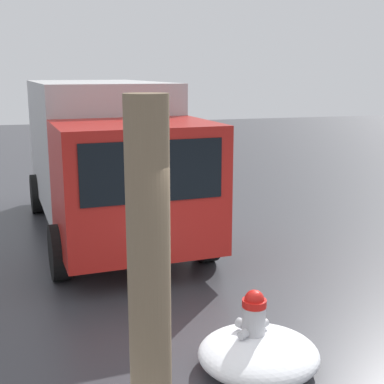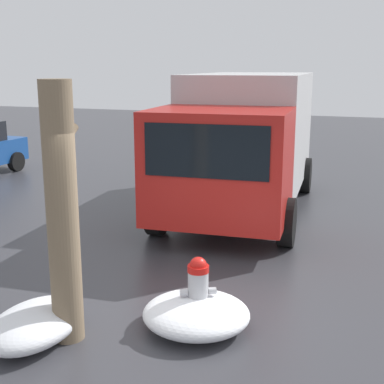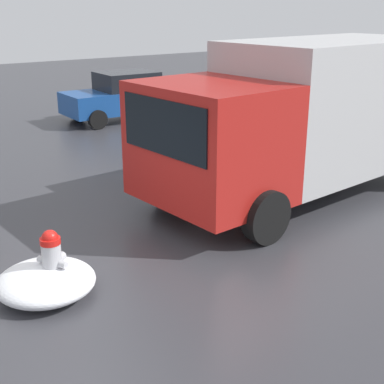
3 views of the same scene
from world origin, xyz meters
The scene contains 5 objects.
ground_plane centered at (0.00, 0.00, 0.00)m, with size 60.00×60.00×0.00m, color #38383D.
fire_hydrant centered at (0.00, 0.00, 0.46)m, with size 0.38×0.45×0.90m.
tree_trunk centered at (-0.88, 1.35, 1.55)m, with size 0.56×0.37×3.08m.
delivery_truck centered at (5.73, 0.90, 1.65)m, with size 6.88×3.14×3.04m.
snow_pile_curbside centered at (-0.12, -0.02, 0.19)m, with size 1.32×1.35×0.38m.
Camera 1 is at (-5.08, 2.19, 3.25)m, focal length 50.00 mm.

